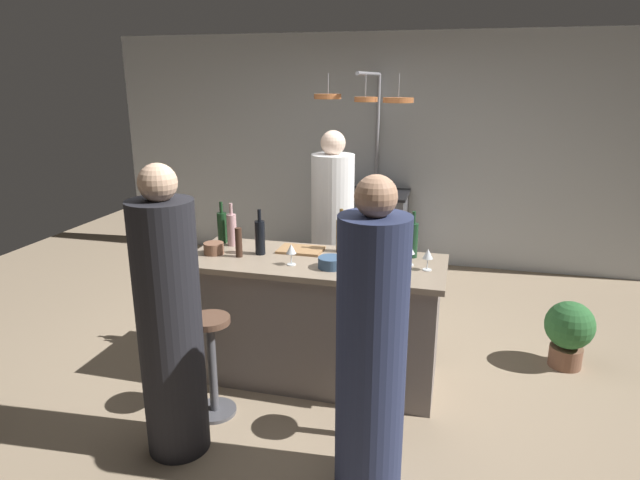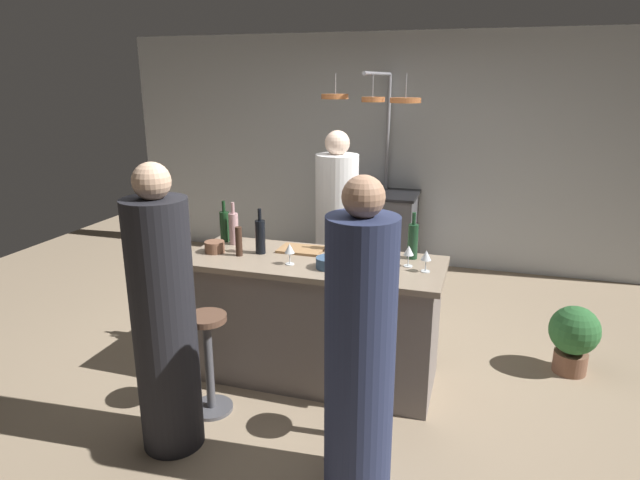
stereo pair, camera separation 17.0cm
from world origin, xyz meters
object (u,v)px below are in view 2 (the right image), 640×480
Objects in this scene: pepper_mill at (239,241)px; wine_bottle_red at (225,226)px; cutting_board at (301,250)px; wine_glass_by_chef at (409,251)px; stove_range at (380,231)px; bar_stool_left at (209,359)px; wine_bottle_amber at (341,235)px; chef at (336,238)px; guest_left at (164,323)px; guest_right at (360,354)px; potted_plant at (574,335)px; wine_bottle_rose at (234,228)px; wine_glass_near_right_guest at (426,256)px; wine_bottle_green at (413,241)px; wine_bottle_dark at (260,236)px; mixing_bowl_wooden at (215,247)px; mixing_bowl_blue at (329,263)px; wine_glass_near_left_guest at (290,250)px; bar_stool_right at (369,385)px.

wine_bottle_red is at bearing 131.38° from pepper_mill.
wine_glass_by_chef reaches higher than cutting_board.
stove_range is 3.11m from bar_stool_left.
wine_bottle_amber reaches higher than wine_glass_by_chef.
guest_left is at bearing -104.23° from chef.
guest_right is 2.10m from potted_plant.
cutting_board is 0.99× the size of wine_bottle_rose.
wine_bottle_rose is (-0.54, 0.01, 0.12)m from cutting_board.
wine_glass_near_right_guest is at bearing -7.50° from wine_bottle_rose.
wine_bottle_green is 2.25× the size of wine_glass_near_right_guest.
potted_plant is at bearing 33.80° from guest_left.
chef is 1.64m from bar_stool_left.
wine_bottle_dark is 1.18m from wine_glass_near_right_guest.
wine_bottle_red reaches higher than wine_glass_by_chef.
guest_left reaches higher than mixing_bowl_wooden.
guest_right reaches higher than mixing_bowl_blue.
wine_glass_near_left_guest is (-0.26, -0.37, -0.02)m from wine_bottle_amber.
pepper_mill is (-1.10, 0.94, 0.22)m from guest_right.
wine_bottle_green is at bearing 11.69° from mixing_bowl_wooden.
bar_stool_right is 3.94× the size of mixing_bowl_blue.
wine_bottle_dark is 1.01× the size of wine_bottle_rose.
wine_bottle_amber is 0.54m from wine_glass_by_chef.
wine_bottle_rose is 2.26× the size of mixing_bowl_wooden.
bar_stool_left is 2.12× the size of cutting_board.
wine_bottle_green is (0.08, 1.24, 0.25)m from guest_right.
mixing_bowl_wooden is (-0.87, -0.28, -0.08)m from wine_bottle_amber.
bar_stool_right is at bearing -110.76° from wine_glass_near_right_guest.
wine_bottle_red is 2.17× the size of wine_glass_by_chef.
chef reaches higher than bar_stool_left.
chef is at bearing 88.08° from wine_glass_near_left_guest.
wine_bottle_dark is at bearing -28.00° from wine_bottle_rose.
bar_stool_right is at bearing 18.11° from guest_left.
guest_right is at bearing -94.21° from wine_glass_by_chef.
bar_stool_left is at bearing -105.47° from chef.
pepper_mill is 0.64× the size of wine_bottle_dark.
wine_bottle_dark reaches higher than bar_stool_left.
wine_bottle_rose is 2.22× the size of wine_glass_near_right_guest.
pepper_mill is at bearing -174.00° from wine_glass_by_chef.
bar_stool_left is (-0.51, -3.07, -0.07)m from stove_range.
guest_right is 1.22m from bar_stool_left.
wine_bottle_dark reaches higher than mixing_bowl_blue.
wine_bottle_rose is at bearing 102.57° from bar_stool_left.
wine_bottle_amber is 2.18× the size of wine_glass_near_left_guest.
wine_glass_near_left_guest is at bearing -158.81° from potted_plant.
wine_glass_by_chef is (1.44, -0.17, -0.02)m from wine_bottle_red.
mixing_bowl_blue is (0.72, 0.85, 0.15)m from guest_left.
wine_bottle_amber is 0.45m from wine_glass_near_left_guest.
pepper_mill is (-0.02, 0.55, 0.63)m from bar_stool_left.
mixing_bowl_wooden is (-2.54, -0.66, 0.64)m from potted_plant.
bar_stool_left is at bearing -99.48° from stove_range.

